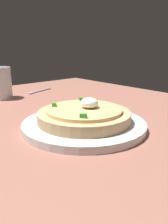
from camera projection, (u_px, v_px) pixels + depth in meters
The scene contains 5 objects.
dining_table at pixel (117, 134), 49.55cm from camera, with size 124.85×81.71×2.49cm, color #925C4C.
plate at pixel (84, 125), 49.23cm from camera, with size 25.33×25.33×1.46cm, color silver.
pizza at pixel (84, 115), 48.66cm from camera, with size 19.03×19.03×4.91cm.
cup_near at pixel (0, 85), 74.63cm from camera, with size 7.32×7.32×9.80cm.
fork at pixel (38, 91), 85.26cm from camera, with size 4.59×11.78×0.50cm.
Camera 1 is at (30.03, -35.89, 19.49)cm, focal length 38.28 mm.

